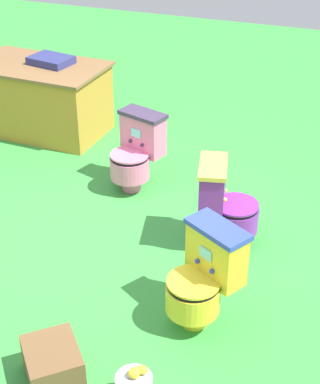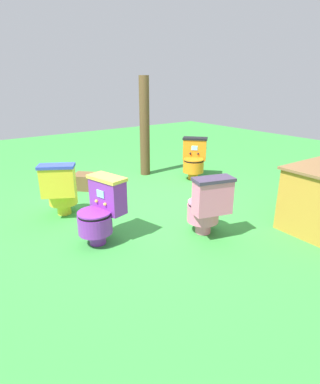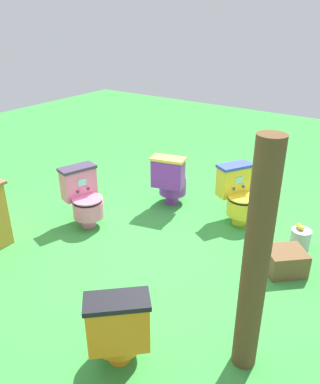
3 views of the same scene
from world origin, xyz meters
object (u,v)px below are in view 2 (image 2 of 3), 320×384
(toilet_orange, at_px, (194,158))
(wooden_post, at_px, (145,127))
(toilet_yellow, at_px, (61,189))
(small_crate, at_px, (86,181))
(toilet_purple, at_px, (101,210))
(toilet_pink, at_px, (207,205))
(lemon_bucket, at_px, (53,188))

(toilet_orange, relative_size, wooden_post, 0.41)
(toilet_yellow, distance_m, small_crate, 1.11)
(toilet_purple, height_order, toilet_pink, same)
(toilet_orange, bearing_deg, lemon_bucket, 32.79)
(toilet_pink, distance_m, lemon_bucket, 2.56)
(toilet_yellow, relative_size, toilet_pink, 1.00)
(toilet_purple, distance_m, toilet_orange, 2.67)
(toilet_pink, bearing_deg, wooden_post, 88.69)
(lemon_bucket, bearing_deg, toilet_yellow, 79.68)
(toilet_pink, xyz_separation_m, wooden_post, (-0.83, -2.46, 0.52))
(toilet_orange, xyz_separation_m, wooden_post, (0.57, -0.74, 0.52))
(wooden_post, bearing_deg, small_crate, 5.01)
(toilet_purple, bearing_deg, small_crate, -32.16)
(toilet_purple, bearing_deg, toilet_yellow, -7.19)
(toilet_pink, relative_size, wooden_post, 0.41)
(small_crate, bearing_deg, wooden_post, -174.99)
(toilet_yellow, distance_m, lemon_bucket, 0.89)
(toilet_yellow, bearing_deg, toilet_orange, 34.70)
(toilet_orange, xyz_separation_m, toilet_pink, (1.39, 1.73, 0.00))
(toilet_yellow, xyz_separation_m, small_crate, (-0.69, -0.84, -0.25))
(toilet_orange, bearing_deg, toilet_yellow, 52.38)
(lemon_bucket, bearing_deg, toilet_orange, 165.25)
(toilet_yellow, height_order, wooden_post, wooden_post)
(toilet_purple, bearing_deg, lemon_bucket, -15.29)
(lemon_bucket, bearing_deg, small_crate, -179.79)
(toilet_yellow, distance_m, toilet_orange, 2.53)
(toilet_pink, xyz_separation_m, lemon_bucket, (0.98, -2.35, -0.25))
(toilet_purple, bearing_deg, toilet_pink, -133.86)
(toilet_purple, relative_size, small_crate, 1.91)
(toilet_pink, xyz_separation_m, small_crate, (0.44, -2.35, -0.25))
(toilet_purple, relative_size, wooden_post, 0.41)
(toilet_pink, height_order, lemon_bucket, toilet_pink)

